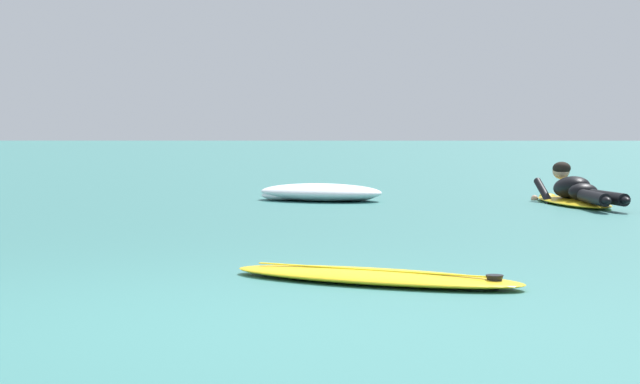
{
  "coord_description": "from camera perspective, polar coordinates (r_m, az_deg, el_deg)",
  "views": [
    {
      "loc": [
        0.51,
        -5.13,
        0.91
      ],
      "look_at": [
        0.31,
        5.97,
        0.26
      ],
      "focal_mm": 62.23,
      "sensor_mm": 36.0,
      "label": 1
    }
  ],
  "objects": [
    {
      "name": "ground_plane",
      "position": [
        15.16,
        -0.9,
        -0.09
      ],
      "size": [
        120.0,
        120.0,
        0.0
      ],
      "primitive_type": "plane",
      "color": "#387A75"
    },
    {
      "name": "drifting_surfboard",
      "position": [
        6.53,
        2.97,
        -4.36
      ],
      "size": [
        1.87,
        1.26,
        0.16
      ],
      "color": "yellow",
      "rests_on": "ground"
    },
    {
      "name": "whitewater_mid_left",
      "position": [
        13.71,
        0.05,
        -0.04
      ],
      "size": [
        1.81,
        1.46,
        0.21
      ],
      "color": "white",
      "rests_on": "ground"
    },
    {
      "name": "surfer_far",
      "position": [
        13.26,
        13.02,
        -0.07
      ],
      "size": [
        0.8,
        2.55,
        0.54
      ],
      "color": "yellow",
      "rests_on": "ground"
    }
  ]
}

